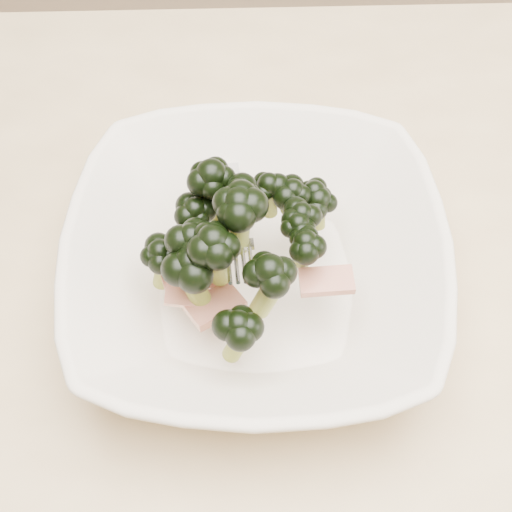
{
  "coord_description": "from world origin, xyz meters",
  "views": [
    {
      "loc": [
        -0.11,
        -0.28,
        1.26
      ],
      "look_at": [
        -0.1,
        0.03,
        0.8
      ],
      "focal_mm": 50.0,
      "sensor_mm": 36.0,
      "label": 1
    }
  ],
  "objects": [
    {
      "name": "dining_table",
      "position": [
        0.0,
        0.0,
        0.65
      ],
      "size": [
        1.2,
        0.8,
        0.75
      ],
      "color": "tan",
      "rests_on": "ground"
    },
    {
      "name": "broccoli_dish",
      "position": [
        -0.1,
        0.03,
        0.79
      ],
      "size": [
        0.31,
        0.31,
        0.13
      ],
      "color": "beige",
      "rests_on": "dining_table"
    }
  ]
}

